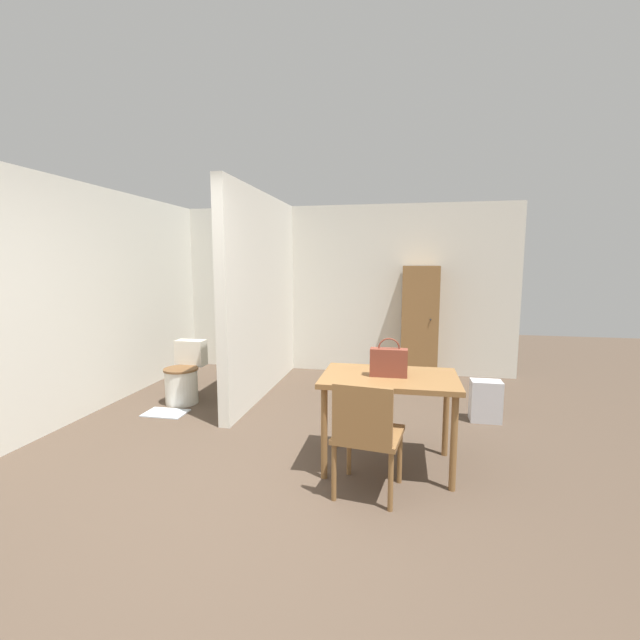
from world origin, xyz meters
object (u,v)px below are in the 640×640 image
wooden_chair (366,433)px  toilet (184,377)px  dining_table (389,387)px  handbag (389,362)px  wooden_cabinet (419,323)px  space_heater (486,401)px

wooden_chair → toilet: size_ratio=1.19×
dining_table → toilet: bearing=153.9°
dining_table → toilet: dining_table is taller
dining_table → handbag: size_ratio=3.47×
dining_table → wooden_cabinet: 2.82m
toilet → space_heater: size_ratio=1.64×
space_heater → toilet: bearing=-179.8°
wooden_chair → toilet: wooden_chair is taller
wooden_chair → wooden_cabinet: bearing=90.2°
wooden_chair → space_heater: bearing=65.3°
dining_table → handbag: handbag is taller
handbag → wooden_chair: bearing=-105.3°
wooden_chair → handbag: size_ratio=2.75×
handbag → dining_table: bearing=68.4°
handbag → space_heater: (0.98, 1.24, -0.66)m
toilet → space_heater: 3.42m
dining_table → wooden_cabinet: wooden_cabinet is taller
handbag → wooden_cabinet: bearing=83.2°
toilet → handbag: size_ratio=2.31×
handbag → wooden_cabinet: 2.84m
wooden_chair → dining_table: bearing=82.6°
dining_table → toilet: size_ratio=1.50×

